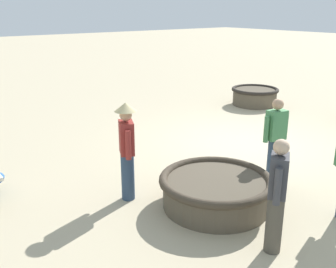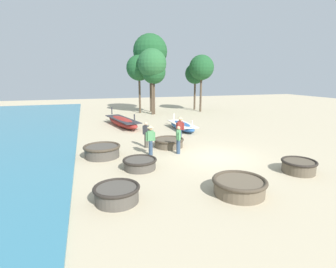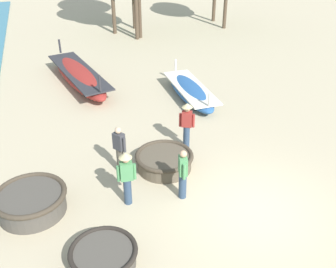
% 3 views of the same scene
% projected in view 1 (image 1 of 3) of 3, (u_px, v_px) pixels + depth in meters
% --- Properties ---
extents(ground_plane, '(80.00, 80.00, 0.00)m').
position_uv_depth(ground_plane, '(245.00, 144.00, 9.33)').
color(ground_plane, '#BCAD8C').
extents(coracle_tilted, '(1.53, 1.53, 0.57)m').
position_uv_depth(coracle_tilted, '(255.00, 96.00, 12.94)').
color(coracle_tilted, brown).
rests_on(coracle_tilted, ground).
extents(coracle_beside_post, '(1.84, 1.84, 0.53)m').
position_uv_depth(coracle_beside_post, '(216.00, 190.00, 6.32)').
color(coracle_beside_post, brown).
rests_on(coracle_beside_post, ground).
extents(fisherman_with_hat, '(0.49, 0.36, 1.67)m').
position_uv_depth(fisherman_with_hat, '(127.00, 145.00, 6.37)').
color(fisherman_with_hat, '#2D425B').
rests_on(fisherman_with_hat, ground).
extents(fisherman_hauling, '(0.38, 0.45, 1.57)m').
position_uv_depth(fisherman_hauling, '(277.00, 194.00, 4.99)').
color(fisherman_hauling, '#4C473D').
rests_on(fisherman_hauling, ground).
extents(fisherman_by_coracle, '(0.28, 0.52, 1.57)m').
position_uv_depth(fisherman_by_coracle, '(275.00, 138.00, 7.09)').
color(fisherman_by_coracle, '#2D425B').
rests_on(fisherman_by_coracle, ground).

